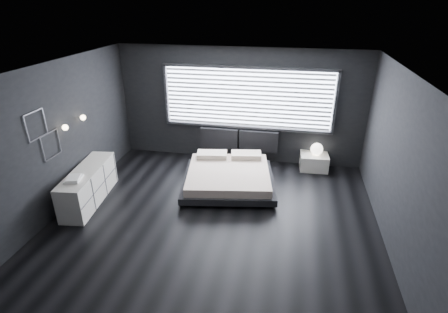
# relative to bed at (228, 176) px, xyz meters

# --- Properties ---
(room) EXTENTS (6.04, 6.00, 2.80)m
(room) POSITION_rel_bed_xyz_m (-0.02, -1.28, 1.16)
(room) COLOR black
(room) RESTS_ON ground
(window) EXTENTS (4.14, 0.09, 1.52)m
(window) POSITION_rel_bed_xyz_m (0.18, 1.42, 1.37)
(window) COLOR white
(window) RESTS_ON ground
(headboard) EXTENTS (1.96, 0.16, 0.52)m
(headboard) POSITION_rel_bed_xyz_m (0.01, 1.36, 0.33)
(headboard) COLOR black
(headboard) RESTS_ON ground
(sconce_near) EXTENTS (0.18, 0.11, 0.11)m
(sconce_near) POSITION_rel_bed_xyz_m (-2.90, -1.23, 1.36)
(sconce_near) COLOR silver
(sconce_near) RESTS_ON ground
(sconce_far) EXTENTS (0.18, 0.11, 0.11)m
(sconce_far) POSITION_rel_bed_xyz_m (-2.90, -0.63, 1.36)
(sconce_far) COLOR silver
(sconce_far) RESTS_ON ground
(wall_art_upper) EXTENTS (0.01, 0.48, 0.48)m
(wall_art_upper) POSITION_rel_bed_xyz_m (-2.99, -1.83, 1.61)
(wall_art_upper) COLOR #47474C
(wall_art_upper) RESTS_ON ground
(wall_art_lower) EXTENTS (0.01, 0.48, 0.48)m
(wall_art_lower) POSITION_rel_bed_xyz_m (-2.99, -1.58, 1.14)
(wall_art_lower) COLOR #47474C
(wall_art_lower) RESTS_ON ground
(bed) EXTENTS (2.25, 2.17, 0.51)m
(bed) POSITION_rel_bed_xyz_m (0.00, 0.00, 0.00)
(bed) COLOR black
(bed) RESTS_ON ground
(nightstand) EXTENTS (0.68, 0.58, 0.38)m
(nightstand) POSITION_rel_bed_xyz_m (1.88, 1.22, -0.05)
(nightstand) COLOR white
(nightstand) RESTS_ON ground
(orb_lamp) EXTENTS (0.29, 0.29, 0.29)m
(orb_lamp) POSITION_rel_bed_xyz_m (1.91, 1.22, 0.29)
(orb_lamp) COLOR white
(orb_lamp) RESTS_ON nightstand
(dresser) EXTENTS (0.71, 1.82, 0.71)m
(dresser) POSITION_rel_bed_xyz_m (-2.66, -1.17, 0.12)
(dresser) COLOR white
(dresser) RESTS_ON ground
(book_stack) EXTENTS (0.34, 0.40, 0.07)m
(book_stack) POSITION_rel_bed_xyz_m (-2.65, -1.61, 0.51)
(book_stack) COLOR white
(book_stack) RESTS_ON dresser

